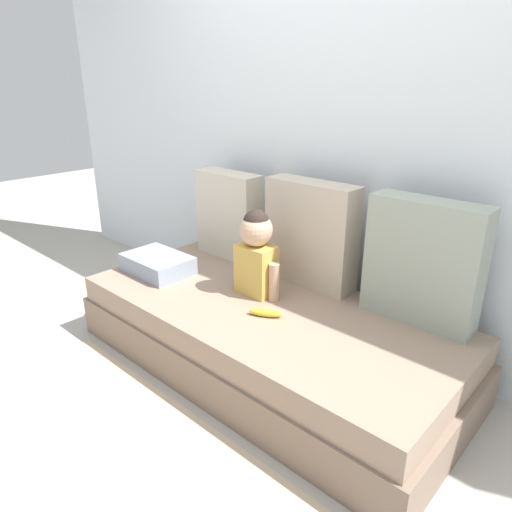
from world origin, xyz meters
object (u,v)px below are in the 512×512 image
object	(u,v)px
banana	(266,313)
folded_blanket	(158,264)
throw_pillow_center	(311,234)
throw_pillow_right	(423,262)
toddler	(256,250)
throw_pillow_left	(229,215)
couch	(265,335)

from	to	relation	value
banana	folded_blanket	size ratio (longest dim) A/B	0.42
throw_pillow_center	banana	bearing A→B (deg)	-79.35
throw_pillow_right	toddler	world-z (taller)	throw_pillow_right
throw_pillow_left	folded_blanket	distance (m)	0.55
couch	throw_pillow_right	world-z (taller)	throw_pillow_right
toddler	couch	bearing A→B (deg)	-28.60
throw_pillow_right	folded_blanket	xyz separation A→B (m)	(-1.39, -0.49, -0.24)
throw_pillow_left	banana	bearing A→B (deg)	-32.81
couch	banana	size ratio (longest dim) A/B	12.15
throw_pillow_left	folded_blanket	xyz separation A→B (m)	(-0.11, -0.49, -0.22)
throw_pillow_right	folded_blanket	bearing A→B (deg)	-160.50
throw_pillow_right	folded_blanket	distance (m)	1.50
throw_pillow_center	banana	distance (m)	0.55
toddler	folded_blanket	world-z (taller)	toddler
folded_blanket	throw_pillow_center	bearing A→B (deg)	33.24
throw_pillow_center	folded_blanket	size ratio (longest dim) A/B	1.45
throw_pillow_right	toddler	distance (m)	0.83
throw_pillow_right	folded_blanket	world-z (taller)	throw_pillow_right
couch	throw_pillow_left	size ratio (longest dim) A/B	3.79
toddler	banana	distance (m)	0.35
couch	throw_pillow_center	world-z (taller)	throw_pillow_center
couch	banana	xyz separation A→B (m)	(0.09, -0.10, 0.21)
throw_pillow_right	throw_pillow_center	bearing A→B (deg)	180.00
toddler	folded_blanket	distance (m)	0.68
throw_pillow_left	throw_pillow_center	world-z (taller)	throw_pillow_center
throw_pillow_left	throw_pillow_center	xyz separation A→B (m)	(0.64, 0.00, 0.02)
banana	throw_pillow_left	bearing A→B (deg)	147.19
throw_pillow_center	couch	bearing A→B (deg)	-90.00
throw_pillow_center	banana	world-z (taller)	throw_pillow_center
couch	throw_pillow_center	size ratio (longest dim) A/B	3.56
throw_pillow_right	toddler	size ratio (longest dim) A/B	1.27
throw_pillow_left	couch	bearing A→B (deg)	-30.34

